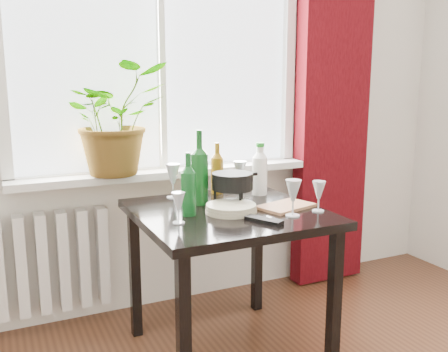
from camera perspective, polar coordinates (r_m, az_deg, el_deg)
name	(u,v)px	position (r m, az deg, el deg)	size (l,w,h in m)	color
window	(160,33)	(2.89, -7.38, 15.92)	(1.72, 0.08, 1.62)	white
windowsill	(167,173)	(2.86, -6.57, 0.40)	(1.72, 0.20, 0.04)	white
curtain	(333,87)	(3.32, 12.38, 9.86)	(0.50, 0.12, 2.56)	#390509
radiator	(32,265)	(2.87, -21.09, -9.47)	(0.80, 0.10, 0.55)	white
table	(228,228)	(2.40, 0.41, -5.99)	(0.85, 0.85, 0.74)	black
potted_plant	(115,119)	(2.71, -12.34, 6.41)	(0.54, 0.46, 0.60)	#31701D
wine_bottle_left	(188,184)	(2.25, -4.09, -0.91)	(0.07, 0.07, 0.29)	#0D4818
wine_bottle_right	(199,167)	(2.45, -2.82, 1.09)	(0.09, 0.09, 0.38)	#0D4414
bottle_amber	(217,167)	(2.69, -0.79, 0.99)	(0.07, 0.07, 0.28)	brown
cleaning_bottle	(260,169)	(2.66, 4.11, 0.86)	(0.08, 0.08, 0.28)	white
wineglass_front_right	(293,198)	(2.26, 7.90, -2.47)	(0.07, 0.07, 0.17)	silver
wineglass_far_right	(319,196)	(2.36, 10.77, -2.26)	(0.06, 0.06, 0.15)	silver
wineglass_back_center	(240,176)	(2.71, 1.83, -0.04)	(0.08, 0.08, 0.18)	#AFB8BC
wineglass_back_left	(173,181)	(2.60, -5.84, -0.52)	(0.08, 0.08, 0.18)	silver
wineglass_front_left	(179,208)	(2.14, -5.22, -3.62)	(0.06, 0.06, 0.14)	silver
plate_stack	(231,208)	(2.32, 0.81, -3.72)	(0.24, 0.24, 0.04)	beige
fondue_pot	(232,189)	(2.45, 0.97, -1.46)	(0.23, 0.20, 0.16)	black
tv_remote	(264,220)	(2.17, 4.58, -5.07)	(0.05, 0.17, 0.02)	black
cutting_board	(286,206)	(2.42, 7.07, -3.45)	(0.26, 0.17, 0.01)	#AF774F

